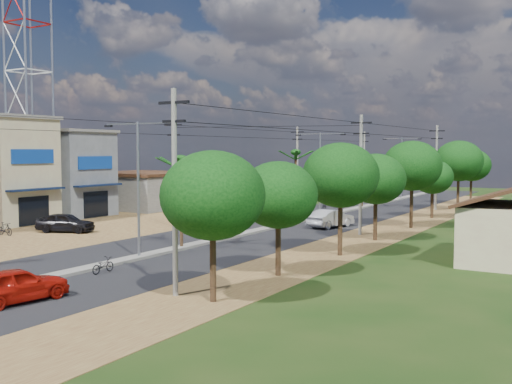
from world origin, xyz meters
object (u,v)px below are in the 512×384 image
car_silver_mid (331,219)px  car_parked_dark (65,223)px  moto_rider_east (103,266)px  car_red_near (16,286)px  car_white_far (284,207)px

car_silver_mid → car_parked_dark: car_parked_dark is taller
car_silver_mid → moto_rider_east: bearing=96.1°
car_parked_dark → car_silver_mid: bearing=-73.0°
car_red_near → car_silver_mid: car_silver_mid is taller
car_white_far → car_parked_dark: car_white_far is taller
car_red_near → car_silver_mid: 29.14m
car_silver_mid → moto_rider_east: size_ratio=2.96×
car_white_far → moto_rider_east: (5.40, -29.77, -0.37)m
car_white_far → moto_rider_east: 30.26m
car_red_near → car_silver_mid: bearing=-83.6°
car_red_near → car_parked_dark: 21.94m
car_red_near → car_parked_dark: (-15.10, 15.91, 0.01)m
car_white_far → moto_rider_east: car_white_far is taller
car_parked_dark → moto_rider_east: bearing=-146.9°
car_red_near → car_parked_dark: size_ratio=0.98×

